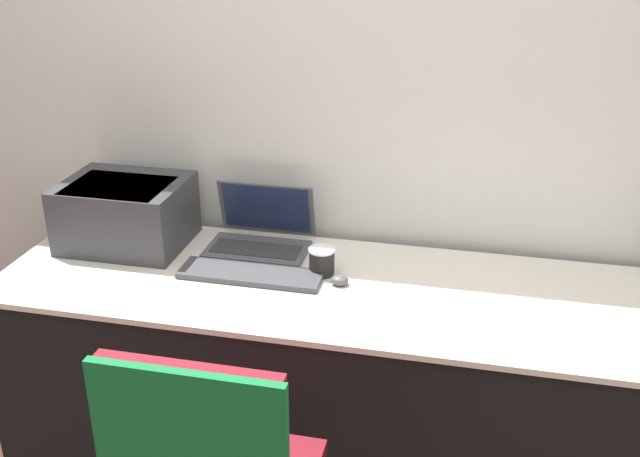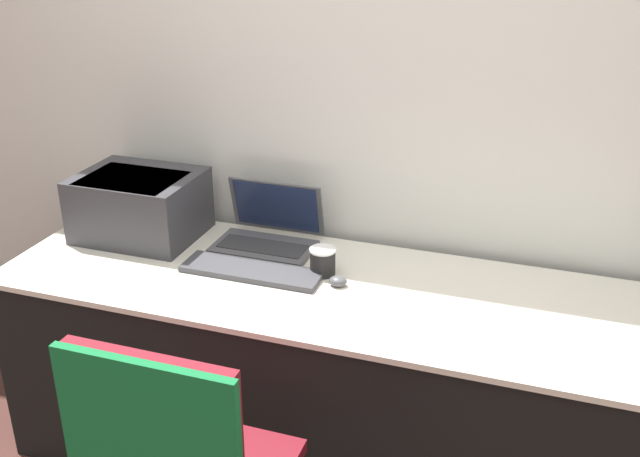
{
  "view_description": "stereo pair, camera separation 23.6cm",
  "coord_description": "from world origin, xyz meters",
  "px_view_note": "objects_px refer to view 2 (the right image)",
  "views": [
    {
      "loc": [
        0.37,
        -1.77,
        1.88
      ],
      "look_at": [
        -0.11,
        0.38,
        0.9
      ],
      "focal_mm": 42.0,
      "sensor_mm": 36.0,
      "label": 1
    },
    {
      "loc": [
        0.6,
        -1.7,
        1.88
      ],
      "look_at": [
        -0.11,
        0.38,
        0.9
      ],
      "focal_mm": 42.0,
      "sensor_mm": 36.0,
      "label": 2
    }
  ],
  "objects_px": {
    "printer": "(139,203)",
    "coffee_cup": "(323,261)",
    "mouse": "(338,281)",
    "laptop_left": "(268,232)",
    "external_keyboard": "(252,271)"
  },
  "relations": [
    {
      "from": "laptop_left",
      "to": "external_keyboard",
      "type": "distance_m",
      "value": 0.24
    },
    {
      "from": "laptop_left",
      "to": "external_keyboard",
      "type": "bearing_deg",
      "value": -81.51
    },
    {
      "from": "external_keyboard",
      "to": "mouse",
      "type": "distance_m",
      "value": 0.3
    },
    {
      "from": "laptop_left",
      "to": "external_keyboard",
      "type": "relative_size",
      "value": 0.74
    },
    {
      "from": "coffee_cup",
      "to": "mouse",
      "type": "height_order",
      "value": "coffee_cup"
    },
    {
      "from": "coffee_cup",
      "to": "printer",
      "type": "bearing_deg",
      "value": 173.86
    },
    {
      "from": "printer",
      "to": "laptop_left",
      "type": "bearing_deg",
      "value": 8.89
    },
    {
      "from": "printer",
      "to": "external_keyboard",
      "type": "relative_size",
      "value": 0.9
    },
    {
      "from": "printer",
      "to": "coffee_cup",
      "type": "xyz_separation_m",
      "value": [
        0.74,
        -0.08,
        -0.08
      ]
    },
    {
      "from": "laptop_left",
      "to": "mouse",
      "type": "xyz_separation_m",
      "value": [
        0.33,
        -0.22,
        -0.03
      ]
    },
    {
      "from": "printer",
      "to": "laptop_left",
      "type": "xyz_separation_m",
      "value": [
        0.48,
        0.07,
        -0.08
      ]
    },
    {
      "from": "external_keyboard",
      "to": "coffee_cup",
      "type": "bearing_deg",
      "value": 18.82
    },
    {
      "from": "printer",
      "to": "coffee_cup",
      "type": "relative_size",
      "value": 4.61
    },
    {
      "from": "printer",
      "to": "mouse",
      "type": "relative_size",
      "value": 7.22
    },
    {
      "from": "coffee_cup",
      "to": "mouse",
      "type": "xyz_separation_m",
      "value": [
        0.07,
        -0.06,
        -0.03
      ]
    }
  ]
}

